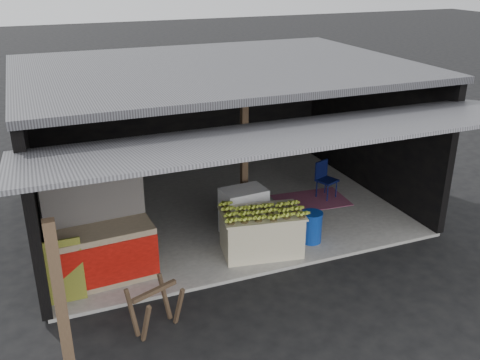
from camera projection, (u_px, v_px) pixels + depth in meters
name	position (u px, v px, depth m)	size (l,w,h in m)	color
ground	(271.00, 274.00, 8.82)	(80.00, 80.00, 0.00)	black
concrete_slab	(219.00, 211.00, 10.96)	(7.00, 5.00, 0.06)	gray
shophouse	(212.00, 109.00, 10.44)	(7.40, 7.29, 3.02)	black
banana_table	(261.00, 232.00, 9.23)	(1.51, 1.08, 0.76)	beige
banana_pile	(262.00, 209.00, 9.06)	(1.28, 0.77, 0.15)	gold
white_crate	(244.00, 211.00, 9.86)	(0.84, 0.61, 0.89)	white
neighbor_stall	(103.00, 252.00, 8.41)	(1.63, 0.81, 1.64)	#998466
green_signboard	(60.00, 272.00, 7.84)	(0.67, 0.04, 1.00)	black
sawhorse	(155.00, 305.00, 7.33)	(0.78, 0.77, 0.67)	#4D3726
water_barrel	(311.00, 228.00, 9.63)	(0.37, 0.37, 0.55)	navy
plastic_chair	(324.00, 176.00, 11.40)	(0.49, 0.49, 0.80)	#0B113E
magenta_rug	(311.00, 200.00, 11.38)	(1.50, 1.00, 0.01)	maroon
picture_frames	(176.00, 95.00, 12.23)	(1.62, 0.04, 0.46)	black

